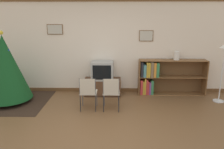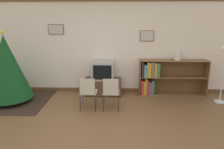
{
  "view_description": "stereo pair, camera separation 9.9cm",
  "coord_description": "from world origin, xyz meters",
  "px_view_note": "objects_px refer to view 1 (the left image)",
  "views": [
    {
      "loc": [
        0.4,
        -3.74,
        2.2
      ],
      "look_at": [
        0.31,
        1.4,
        0.83
      ],
      "focal_mm": 35.0,
      "sensor_mm": 36.0,
      "label": 1
    },
    {
      "loc": [
        0.5,
        -3.74,
        2.2
      ],
      "look_at": [
        0.31,
        1.4,
        0.83
      ],
      "focal_mm": 35.0,
      "sensor_mm": 36.0,
      "label": 2
    }
  ],
  "objects_px": {
    "bookshelf": "(159,77)",
    "christmas_tree": "(5,68)",
    "television": "(102,70)",
    "standing_lamp": "(224,57)",
    "folding_chair_right": "(111,92)",
    "vase": "(177,55)",
    "folding_chair_left": "(88,92)",
    "tv_console": "(103,87)"
  },
  "relations": [
    {
      "from": "vase",
      "to": "tv_console",
      "type": "bearing_deg",
      "value": -177.53
    },
    {
      "from": "folding_chair_left",
      "to": "folding_chair_right",
      "type": "distance_m",
      "value": 0.55
    },
    {
      "from": "bookshelf",
      "to": "christmas_tree",
      "type": "bearing_deg",
      "value": -170.23
    },
    {
      "from": "christmas_tree",
      "to": "vase",
      "type": "xyz_separation_m",
      "value": [
        4.54,
        0.71,
        0.21
      ]
    },
    {
      "from": "tv_console",
      "to": "standing_lamp",
      "type": "bearing_deg",
      "value": -8.94
    },
    {
      "from": "standing_lamp",
      "to": "bookshelf",
      "type": "bearing_deg",
      "value": 158.81
    },
    {
      "from": "folding_chair_left",
      "to": "standing_lamp",
      "type": "height_order",
      "value": "standing_lamp"
    },
    {
      "from": "christmas_tree",
      "to": "folding_chair_right",
      "type": "bearing_deg",
      "value": -10.56
    },
    {
      "from": "christmas_tree",
      "to": "standing_lamp",
      "type": "xyz_separation_m",
      "value": [
        5.58,
        0.12,
        0.26
      ]
    },
    {
      "from": "christmas_tree",
      "to": "bookshelf",
      "type": "xyz_separation_m",
      "value": [
        4.09,
        0.7,
        -0.41
      ]
    },
    {
      "from": "christmas_tree",
      "to": "standing_lamp",
      "type": "bearing_deg",
      "value": 1.27
    },
    {
      "from": "folding_chair_right",
      "to": "vase",
      "type": "height_order",
      "value": "vase"
    },
    {
      "from": "television",
      "to": "bookshelf",
      "type": "height_order",
      "value": "bookshelf"
    },
    {
      "from": "christmas_tree",
      "to": "standing_lamp",
      "type": "height_order",
      "value": "christmas_tree"
    },
    {
      "from": "christmas_tree",
      "to": "folding_chair_right",
      "type": "relative_size",
      "value": 2.27
    },
    {
      "from": "christmas_tree",
      "to": "folding_chair_left",
      "type": "height_order",
      "value": "christmas_tree"
    },
    {
      "from": "folding_chair_left",
      "to": "standing_lamp",
      "type": "bearing_deg",
      "value": 10.48
    },
    {
      "from": "folding_chair_left",
      "to": "vase",
      "type": "bearing_deg",
      "value": 27.13
    },
    {
      "from": "tv_console",
      "to": "vase",
      "type": "bearing_deg",
      "value": 2.47
    },
    {
      "from": "bookshelf",
      "to": "tv_console",
      "type": "bearing_deg",
      "value": -177.0
    },
    {
      "from": "vase",
      "to": "christmas_tree",
      "type": "bearing_deg",
      "value": -171.14
    },
    {
      "from": "folding_chair_right",
      "to": "bookshelf",
      "type": "distance_m",
      "value": 1.83
    },
    {
      "from": "television",
      "to": "folding_chair_right",
      "type": "height_order",
      "value": "television"
    },
    {
      "from": "folding_chair_left",
      "to": "bookshelf",
      "type": "relative_size",
      "value": 0.43
    },
    {
      "from": "television",
      "to": "vase",
      "type": "distance_m",
      "value": 2.14
    },
    {
      "from": "christmas_tree",
      "to": "television",
      "type": "xyz_separation_m",
      "value": [
        2.44,
        0.61,
        -0.21
      ]
    },
    {
      "from": "vase",
      "to": "standing_lamp",
      "type": "distance_m",
      "value": 1.19
    },
    {
      "from": "television",
      "to": "folding_chair_left",
      "type": "bearing_deg",
      "value": -103.74
    },
    {
      "from": "vase",
      "to": "folding_chair_right",
      "type": "bearing_deg",
      "value": -146.31
    },
    {
      "from": "bookshelf",
      "to": "standing_lamp",
      "type": "distance_m",
      "value": 1.74
    },
    {
      "from": "christmas_tree",
      "to": "folding_chair_left",
      "type": "relative_size",
      "value": 2.27
    },
    {
      "from": "folding_chair_right",
      "to": "tv_console",
      "type": "bearing_deg",
      "value": 103.71
    },
    {
      "from": "tv_console",
      "to": "christmas_tree",
      "type": "bearing_deg",
      "value": -165.83
    },
    {
      "from": "bookshelf",
      "to": "folding_chair_left",
      "type": "bearing_deg",
      "value": -147.72
    },
    {
      "from": "standing_lamp",
      "to": "vase",
      "type": "bearing_deg",
      "value": 150.68
    },
    {
      "from": "television",
      "to": "standing_lamp",
      "type": "height_order",
      "value": "standing_lamp"
    },
    {
      "from": "folding_chair_left",
      "to": "standing_lamp",
      "type": "relative_size",
      "value": 0.53
    },
    {
      "from": "folding_chair_right",
      "to": "standing_lamp",
      "type": "xyz_separation_m",
      "value": [
        2.86,
        0.63,
        0.72
      ]
    },
    {
      "from": "bookshelf",
      "to": "vase",
      "type": "height_order",
      "value": "vase"
    },
    {
      "from": "folding_chair_right",
      "to": "bookshelf",
      "type": "relative_size",
      "value": 0.43
    },
    {
      "from": "tv_console",
      "to": "bookshelf",
      "type": "relative_size",
      "value": 0.55
    },
    {
      "from": "tv_console",
      "to": "bookshelf",
      "type": "bearing_deg",
      "value": 3.0
    }
  ]
}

